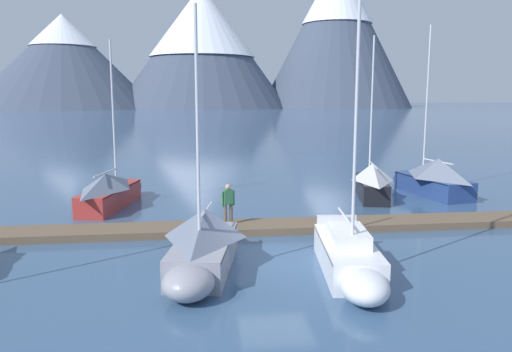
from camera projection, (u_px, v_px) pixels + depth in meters
ground_plane at (275, 262)px, 17.07m from camera, size 700.00×700.00×0.00m
mountain_west_summit at (64, 61)px, 211.16m from camera, size 76.76×76.76×39.23m
mountain_central_massif at (202, 43)px, 222.47m from camera, size 77.35×77.35×53.21m
mountain_shoulder_ridge at (337, 30)px, 230.58m from camera, size 70.10×70.10×67.59m
dock at (261, 227)px, 20.97m from camera, size 26.35×2.24×0.30m
sailboat_second_berth at (111, 190)px, 25.37m from camera, size 2.72×6.54×8.37m
sailboat_mid_dock_port at (203, 244)px, 16.07m from camera, size 2.67×5.93×8.24m
sailboat_mid_dock_starboard at (350, 258)px, 15.56m from camera, size 2.09×5.89×9.44m
sailboat_far_berth at (371, 180)px, 27.84m from camera, size 2.60×6.35×8.85m
sailboat_outer_slip at (433, 177)px, 28.36m from camera, size 2.90×6.01×9.51m
person_on_dock at (228, 202)px, 20.71m from camera, size 0.56×0.33×1.69m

